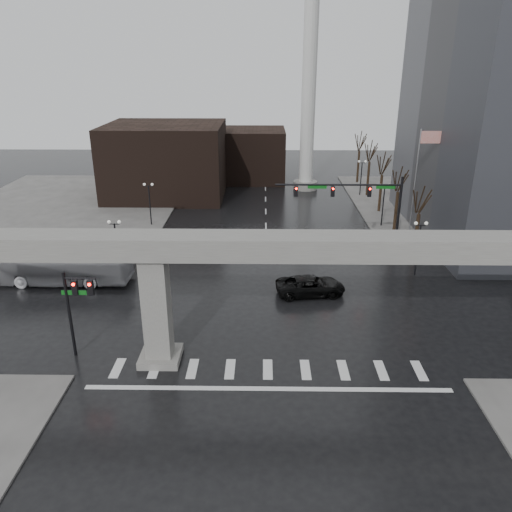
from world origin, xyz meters
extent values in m
plane|color=black|center=(0.00, 0.00, 0.00)|extent=(160.00, 160.00, 0.00)
cube|color=slate|center=(26.00, 36.00, 0.07)|extent=(28.00, 36.00, 0.15)
cube|color=slate|center=(-26.00, 36.00, 0.07)|extent=(28.00, 36.00, 0.15)
cube|color=gray|center=(0.00, 0.00, 8.00)|extent=(48.00, 2.20, 1.40)
cube|color=gray|center=(-7.00, 0.00, 3.65)|extent=(1.60, 1.60, 7.30)
cube|color=gray|center=(-7.00, 0.00, 0.25)|extent=(2.60, 2.60, 0.50)
cube|color=black|center=(-14.00, 42.00, 5.00)|extent=(16.00, 14.00, 10.00)
cube|color=black|center=(-2.00, 52.00, 4.00)|extent=(10.00, 10.00, 8.00)
cylinder|color=silver|center=(6.00, 46.00, 15.00)|extent=(2.00, 2.00, 30.00)
cylinder|color=gray|center=(6.00, 46.00, 0.60)|extent=(3.60, 3.60, 1.20)
cylinder|color=black|center=(12.80, 18.80, 4.00)|extent=(0.24, 0.24, 8.00)
cylinder|color=black|center=(6.80, 18.80, 7.20)|extent=(12.00, 0.18, 0.18)
cube|color=black|center=(9.80, 18.80, 6.55)|extent=(0.35, 0.30, 1.00)
cube|color=black|center=(6.30, 18.80, 6.55)|extent=(0.35, 0.30, 1.00)
cube|color=black|center=(2.80, 18.80, 6.55)|extent=(0.35, 0.30, 1.00)
sphere|color=#FF0C05|center=(9.80, 18.62, 6.85)|extent=(0.20, 0.20, 0.20)
cube|color=#0D5F16|center=(11.30, 18.80, 7.00)|extent=(1.80, 0.05, 0.35)
cube|color=#0D5F16|center=(4.80, 18.80, 7.00)|extent=(1.80, 0.05, 0.35)
cylinder|color=black|center=(-12.80, 0.50, 3.00)|extent=(0.20, 0.20, 6.00)
cylinder|color=black|center=(-11.80, 0.50, 5.60)|extent=(2.00, 0.14, 0.14)
cube|color=black|center=(-12.20, 0.50, 4.95)|extent=(0.35, 0.30, 1.00)
cube|color=black|center=(-11.20, 0.50, 4.95)|extent=(0.35, 0.30, 1.00)
cube|color=#0D5F16|center=(-12.30, 0.50, 4.60)|extent=(1.60, 0.05, 0.30)
cylinder|color=silver|center=(15.00, 22.00, 6.00)|extent=(0.12, 0.12, 12.00)
cube|color=red|center=(16.00, 22.00, 11.20)|extent=(2.00, 0.03, 1.20)
cylinder|color=black|center=(13.50, 14.00, 2.40)|extent=(0.14, 0.14, 4.80)
cube|color=black|center=(13.50, 14.00, 4.75)|extent=(0.90, 0.06, 0.06)
sphere|color=silver|center=(13.05, 14.00, 4.95)|extent=(0.32, 0.32, 0.32)
sphere|color=silver|center=(13.95, 14.00, 4.95)|extent=(0.32, 0.32, 0.32)
cylinder|color=black|center=(13.50, 28.00, 2.40)|extent=(0.14, 0.14, 4.80)
cube|color=black|center=(13.50, 28.00, 4.75)|extent=(0.90, 0.06, 0.06)
sphere|color=silver|center=(13.05, 28.00, 4.95)|extent=(0.32, 0.32, 0.32)
sphere|color=silver|center=(13.95, 28.00, 4.95)|extent=(0.32, 0.32, 0.32)
cylinder|color=black|center=(13.50, 42.00, 2.40)|extent=(0.14, 0.14, 4.80)
cube|color=black|center=(13.50, 42.00, 4.75)|extent=(0.90, 0.06, 0.06)
sphere|color=silver|center=(13.05, 42.00, 4.95)|extent=(0.32, 0.32, 0.32)
sphere|color=silver|center=(13.95, 42.00, 4.95)|extent=(0.32, 0.32, 0.32)
cylinder|color=black|center=(-13.50, 14.00, 2.40)|extent=(0.14, 0.14, 4.80)
cube|color=black|center=(-13.50, 14.00, 4.75)|extent=(0.90, 0.06, 0.06)
sphere|color=silver|center=(-13.95, 14.00, 4.95)|extent=(0.32, 0.32, 0.32)
sphere|color=silver|center=(-13.05, 14.00, 4.95)|extent=(0.32, 0.32, 0.32)
cylinder|color=black|center=(-13.50, 28.00, 2.40)|extent=(0.14, 0.14, 4.80)
cube|color=black|center=(-13.50, 28.00, 4.75)|extent=(0.90, 0.06, 0.06)
sphere|color=silver|center=(-13.95, 28.00, 4.95)|extent=(0.32, 0.32, 0.32)
sphere|color=silver|center=(-13.05, 28.00, 4.95)|extent=(0.32, 0.32, 0.32)
cylinder|color=black|center=(-13.50, 42.00, 2.40)|extent=(0.14, 0.14, 4.80)
cube|color=black|center=(-13.50, 42.00, 4.75)|extent=(0.90, 0.06, 0.06)
sphere|color=silver|center=(-13.95, 42.00, 4.95)|extent=(0.32, 0.32, 0.32)
sphere|color=silver|center=(-13.05, 42.00, 4.95)|extent=(0.32, 0.32, 0.32)
cylinder|color=black|center=(14.50, 18.00, 2.27)|extent=(0.34, 0.34, 4.55)
cylinder|color=black|center=(14.50, 18.00, 6.01)|extent=(0.12, 1.52, 2.98)
cylinder|color=black|center=(15.00, 18.25, 5.78)|extent=(0.83, 1.14, 2.51)
cylinder|color=black|center=(14.50, 26.00, 2.33)|extent=(0.34, 0.34, 4.66)
cylinder|color=black|center=(14.50, 26.00, 6.15)|extent=(0.12, 1.55, 3.05)
cylinder|color=black|center=(15.00, 26.25, 5.91)|extent=(0.85, 1.16, 2.57)
cylinder|color=black|center=(14.50, 34.00, 2.38)|extent=(0.34, 0.34, 4.76)
cylinder|color=black|center=(14.50, 34.00, 6.29)|extent=(0.12, 1.59, 3.11)
cylinder|color=black|center=(15.00, 34.25, 6.05)|extent=(0.86, 1.18, 2.62)
cylinder|color=black|center=(14.50, 42.00, 2.43)|extent=(0.34, 0.34, 4.87)
cylinder|color=black|center=(14.50, 42.00, 6.43)|extent=(0.12, 1.62, 3.18)
cylinder|color=black|center=(15.00, 42.25, 6.18)|extent=(0.88, 1.20, 2.68)
cylinder|color=black|center=(14.50, 50.00, 2.48)|extent=(0.34, 0.34, 4.97)
cylinder|color=black|center=(14.50, 50.00, 6.57)|extent=(0.12, 1.65, 3.25)
cylinder|color=black|center=(15.00, 50.25, 6.31)|extent=(0.89, 1.23, 2.74)
imported|color=black|center=(3.63, 9.85, 0.80)|extent=(6.01, 3.33, 1.59)
imported|color=#ACABB0|center=(-18.48, 12.00, 1.82)|extent=(13.12, 3.24, 3.64)
camera|label=1|loc=(-0.36, -27.77, 18.43)|focal=35.00mm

